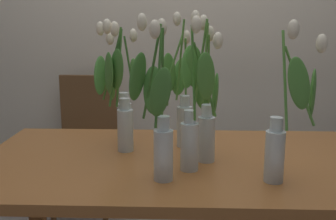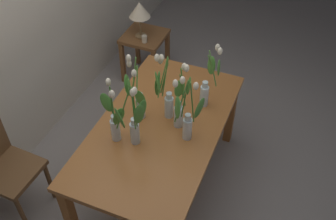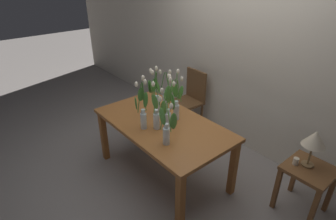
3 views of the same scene
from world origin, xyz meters
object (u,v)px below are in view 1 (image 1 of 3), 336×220
tulip_vase_1 (196,123)px  tulip_vase_0 (203,106)px  tulip_vase_4 (124,105)px  tulip_vase_6 (158,120)px  tulip_vase_2 (284,131)px  dining_chair (87,137)px  tulip_vase_5 (179,101)px  dining_table (175,179)px  tulip_vase_3 (118,102)px

tulip_vase_1 → tulip_vase_0: bearing=77.6°
tulip_vase_1 → tulip_vase_4: 0.49m
tulip_vase_0 → tulip_vase_6: size_ratio=1.03×
tulip_vase_0 → tulip_vase_2: bearing=-43.3°
tulip_vase_6 → dining_chair: (-0.56, 1.28, -0.43)m
tulip_vase_5 → dining_chair: bearing=126.1°
tulip_vase_4 → tulip_vase_6: tulip_vase_6 is taller
tulip_vase_0 → tulip_vase_4: bearing=145.9°
dining_table → tulip_vase_4: 0.43m
tulip_vase_0 → tulip_vase_2: tulip_vase_0 is taller
tulip_vase_1 → tulip_vase_3: bearing=145.6°
dining_table → tulip_vase_0: (0.11, 0.00, 0.31)m
tulip_vase_4 → dining_table: bearing=-44.4°
tulip_vase_0 → dining_chair: (-0.73, 1.05, -0.43)m
tulip_vase_2 → tulip_vase_4: (-0.61, 0.48, -0.01)m
dining_table → tulip_vase_5: bearing=86.1°
tulip_vase_2 → tulip_vase_5: 0.56m
tulip_vase_3 → tulip_vase_6: (0.19, -0.31, -0.00)m
tulip_vase_3 → tulip_vase_5: bearing=20.8°
tulip_vase_4 → tulip_vase_5: 0.26m
tulip_vase_1 → tulip_vase_3: 0.39m
tulip_vase_0 → tulip_vase_1: tulip_vase_0 is taller
tulip_vase_3 → tulip_vase_4: bearing=89.7°
tulip_vase_2 → tulip_vase_5: tulip_vase_5 is taller
dining_table → tulip_vase_2: tulip_vase_2 is taller
tulip_vase_6 → tulip_vase_0: bearing=54.7°
tulip_vase_3 → dining_chair: bearing=111.4°
dining_table → tulip_vase_4: bearing=135.6°
tulip_vase_5 → tulip_vase_3: bearing=-159.2°
tulip_vase_0 → tulip_vase_4: 0.42m
tulip_vase_1 → dining_chair: size_ratio=0.61×
tulip_vase_2 → tulip_vase_4: bearing=141.7°
tulip_vase_1 → dining_chair: (-0.70, 1.18, -0.40)m
tulip_vase_6 → tulip_vase_3: bearing=120.9°
tulip_vase_6 → tulip_vase_2: bearing=-2.7°
tulip_vase_1 → tulip_vase_5: 0.32m
tulip_vase_6 → tulip_vase_1: bearing=35.3°
tulip_vase_0 → tulip_vase_3: 0.36m
tulip_vase_0 → tulip_vase_1: bearing=-102.4°
tulip_vase_1 → tulip_vase_2: tulip_vase_1 is taller
tulip_vase_2 → tulip_vase_6: bearing=177.3°
tulip_vase_0 → tulip_vase_5: 0.20m
tulip_vase_2 → tulip_vase_5: bearing=129.8°
tulip_vase_1 → tulip_vase_6: bearing=-144.7°
dining_table → tulip_vase_3: tulip_vase_3 is taller
tulip_vase_1 → tulip_vase_5: tulip_vase_5 is taller
tulip_vase_1 → tulip_vase_6: tulip_vase_6 is taller
tulip_vase_2 → tulip_vase_0: bearing=136.7°
tulip_vase_3 → tulip_vase_6: 0.36m
dining_table → dining_chair: bearing=120.6°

